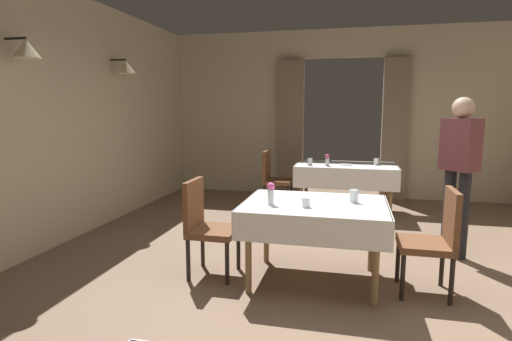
{
  "coord_description": "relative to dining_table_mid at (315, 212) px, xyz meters",
  "views": [
    {
      "loc": [
        0.2,
        -3.47,
        1.6
      ],
      "look_at": [
        -0.72,
        0.42,
        1.0
      ],
      "focal_mm": 28.74,
      "sensor_mm": 36.0,
      "label": 1
    }
  ],
  "objects": [
    {
      "name": "chair_mid_left",
      "position": [
        -1.03,
        -0.08,
        -0.14
      ],
      "size": [
        0.44,
        0.44,
        0.93
      ],
      "color": "black",
      "rests_on": "ground"
    },
    {
      "name": "wall_back",
      "position": [
        0.11,
        3.97,
        0.85
      ],
      "size": [
        6.4,
        0.27,
        3.0
      ],
      "color": "beige",
      "rests_on": "ground"
    },
    {
      "name": "dining_table_far",
      "position": [
        0.23,
        2.73,
        -0.01
      ],
      "size": [
        1.53,
        0.9,
        0.75
      ],
      "color": "olive",
      "rests_on": "ground"
    },
    {
      "name": "chair_mid_right",
      "position": [
        1.03,
        -0.03,
        -0.14
      ],
      "size": [
        0.44,
        0.44,
        0.93
      ],
      "color": "black",
      "rests_on": "ground"
    },
    {
      "name": "wall_left",
      "position": [
        -3.08,
        -0.21,
        0.85
      ],
      "size": [
        0.49,
        8.4,
        3.0
      ],
      "color": "beige",
      "rests_on": "ground"
    },
    {
      "name": "dining_table_mid",
      "position": [
        0.0,
        0.0,
        0.0
      ],
      "size": [
        1.3,
        1.0,
        0.75
      ],
      "color": "olive",
      "rests_on": "ground"
    },
    {
      "name": "flower_vase_mid",
      "position": [
        -0.38,
        -0.17,
        0.2
      ],
      "size": [
        0.07,
        0.07,
        0.2
      ],
      "color": "silver",
      "rests_on": "dining_table_mid"
    },
    {
      "name": "plate_far_d",
      "position": [
        0.22,
        2.65,
        0.1
      ],
      "size": [
        0.2,
        0.2,
        0.01
      ],
      "primitive_type": "cylinder",
      "color": "white",
      "rests_on": "dining_table_far"
    },
    {
      "name": "glass_mid_c",
      "position": [
        -0.06,
        -0.19,
        0.13
      ],
      "size": [
        0.08,
        0.08,
        0.08
      ],
      "primitive_type": "cylinder",
      "color": "silver",
      "rests_on": "dining_table_mid"
    },
    {
      "name": "flower_vase_far",
      "position": [
        -0.04,
        2.49,
        0.19
      ],
      "size": [
        0.07,
        0.07,
        0.18
      ],
      "color": "silver",
      "rests_on": "dining_table_far"
    },
    {
      "name": "glass_far_c",
      "position": [
        -0.31,
        2.51,
        0.14
      ],
      "size": [
        0.07,
        0.07,
        0.11
      ],
      "primitive_type": "cylinder",
      "color": "silver",
      "rests_on": "dining_table_far"
    },
    {
      "name": "person_waiter_by_doorway",
      "position": [
        1.43,
        1.02,
        0.36
      ],
      "size": [
        0.4,
        0.42,
        1.72
      ],
      "color": "black",
      "rests_on": "ground"
    },
    {
      "name": "glass_mid_b",
      "position": [
        0.34,
        0.09,
        0.15
      ],
      "size": [
        0.08,
        0.08,
        0.12
      ],
      "primitive_type": "cylinder",
      "color": "silver",
      "rests_on": "dining_table_mid"
    },
    {
      "name": "glass_far_b",
      "position": [
        0.68,
        2.76,
        0.14
      ],
      "size": [
        0.07,
        0.07,
        0.1
      ],
      "primitive_type": "cylinder",
      "color": "silver",
      "rests_on": "dining_table_far"
    },
    {
      "name": "chair_far_left",
      "position": [
        -0.92,
        2.76,
        -0.14
      ],
      "size": [
        0.44,
        0.44,
        0.93
      ],
      "color": "black",
      "rests_on": "ground"
    },
    {
      "name": "ground",
      "position": [
        0.11,
        -0.21,
        -0.66
      ],
      "size": [
        10.08,
        10.08,
        0.0
      ],
      "primitive_type": "plane",
      "color": "#7A604C"
    }
  ]
}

